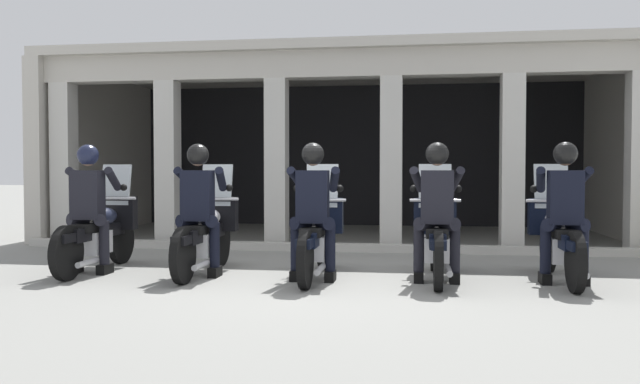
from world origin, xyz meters
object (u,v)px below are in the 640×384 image
(motorcycle_far_left, at_px, (101,231))
(police_officer_left, at_px, (198,198))
(police_officer_center, at_px, (313,199))
(police_officer_far_right, at_px, (565,200))
(police_officer_far_left, at_px, (89,197))
(motorcycle_right, at_px, (436,236))
(motorcycle_center, at_px, (317,235))
(motorcycle_far_right, at_px, (559,237))
(motorcycle_left, at_px, (206,232))
(police_officer_right, at_px, (437,200))

(motorcycle_far_left, relative_size, police_officer_left, 1.29)
(police_officer_center, height_order, police_officer_far_right, same)
(police_officer_far_left, distance_m, motorcycle_right, 4.23)
(motorcycle_far_left, height_order, motorcycle_center, same)
(motorcycle_far_right, bearing_deg, police_officer_far_right, -102.54)
(police_officer_left, bearing_deg, police_officer_center, -10.71)
(motorcycle_center, bearing_deg, motorcycle_left, 172.05)
(police_officer_far_left, distance_m, police_officer_right, 4.20)
(motorcycle_far_left, distance_m, police_officer_far_left, 0.52)
(motorcycle_center, height_order, motorcycle_far_right, same)
(motorcycle_far_left, relative_size, motorcycle_left, 1.00)
(police_officer_far_right, bearing_deg, motorcycle_right, 159.81)
(motorcycle_left, distance_m, police_officer_far_right, 4.23)
(police_officer_left, xyz_separation_m, police_officer_right, (2.80, -0.01, 0.00))
(police_officer_center, bearing_deg, motorcycle_right, 11.57)
(motorcycle_far_right, bearing_deg, motorcycle_far_left, 168.42)
(motorcycle_right, relative_size, police_officer_far_right, 1.29)
(police_officer_right, bearing_deg, motorcycle_right, 76.86)
(motorcycle_far_left, distance_m, motorcycle_right, 4.20)
(motorcycle_left, relative_size, police_officer_center, 1.29)
(motorcycle_far_left, xyz_separation_m, police_officer_far_right, (5.60, -0.21, 0.44))
(motorcycle_center, height_order, police_officer_far_right, police_officer_far_right)
(motorcycle_left, distance_m, motorcycle_center, 1.40)
(police_officer_left, bearing_deg, police_officer_far_left, 172.94)
(police_officer_right, bearing_deg, motorcycle_far_right, 2.02)
(police_officer_center, bearing_deg, motorcycle_center, 86.05)
(police_officer_left, bearing_deg, motorcycle_center, 0.84)
(motorcycle_left, xyz_separation_m, motorcycle_right, (2.80, -0.01, 0.00))
(police_officer_right, xyz_separation_m, police_officer_far_right, (1.40, 0.09, 0.00))
(motorcycle_center, relative_size, motorcycle_right, 1.00)
(police_officer_left, height_order, police_officer_center, same)
(motorcycle_left, height_order, police_officer_left, police_officer_left)
(motorcycle_far_left, relative_size, police_officer_right, 1.29)
(police_officer_far_left, height_order, police_officer_center, same)
(motorcycle_right, height_order, motorcycle_far_right, same)
(police_officer_far_left, height_order, motorcycle_left, police_officer_far_left)
(motorcycle_right, bearing_deg, police_officer_left, 172.79)
(motorcycle_right, distance_m, motorcycle_far_right, 1.40)
(police_officer_left, distance_m, police_officer_far_right, 4.20)
(police_officer_left, xyz_separation_m, police_officer_center, (1.40, -0.10, 0.00))
(police_officer_left, height_order, motorcycle_center, police_officer_left)
(motorcycle_far_left, bearing_deg, motorcycle_center, -8.56)
(police_officer_center, relative_size, police_officer_far_right, 1.00)
(motorcycle_far_left, bearing_deg, police_officer_left, -18.16)
(police_officer_center, relative_size, police_officer_right, 1.00)
(motorcycle_right, bearing_deg, motorcycle_center, 171.16)
(police_officer_far_right, bearing_deg, police_officer_center, 171.56)
(police_officer_right, relative_size, police_officer_far_right, 1.00)
(police_officer_far_left, bearing_deg, motorcycle_right, -2.53)
(motorcycle_far_left, xyz_separation_m, motorcycle_left, (1.40, -0.01, 0.00))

